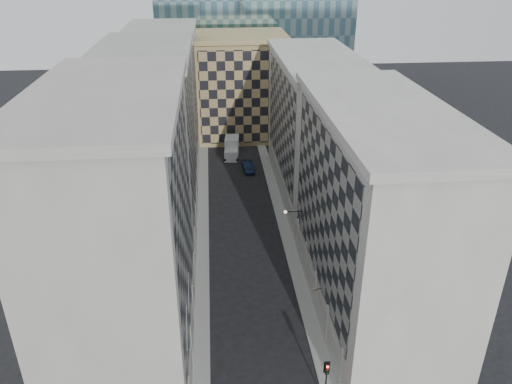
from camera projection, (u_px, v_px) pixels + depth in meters
sidewalk_west at (203, 235)px, 62.62m from camera, size 1.50×100.00×0.15m
sidewalk_east at (286, 232)px, 63.47m from camera, size 1.50×100.00×0.15m
bldg_left_a at (124, 235)px, 40.01m from camera, size 10.80×22.80×23.70m
bldg_left_b at (152, 144)px, 59.90m from camera, size 10.80×22.80×22.70m
bldg_left_c at (165, 99)px, 79.80m from camera, size 10.80×22.80×21.70m
bldg_right_a at (372, 216)px, 46.00m from camera, size 10.80×26.80×20.70m
bldg_right_b at (315, 127)px, 70.36m from camera, size 10.80×28.80×19.70m
tan_block at (241, 86)px, 92.98m from camera, size 16.80×14.80×18.80m
flagpoles_left at (188, 310)px, 37.62m from camera, size 0.10×6.33×2.33m
bracket_lamp at (287, 212)px, 55.34m from camera, size 1.98×0.36×0.36m
traffic_light at (327, 374)px, 38.48m from camera, size 0.50×0.43×3.94m
box_truck at (232, 148)px, 86.23m from camera, size 2.88×5.92×3.14m
dark_car at (248, 166)px, 80.73m from camera, size 1.94×4.64×1.49m
shop_sign at (315, 292)px, 46.19m from camera, size 0.70×0.61×0.72m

